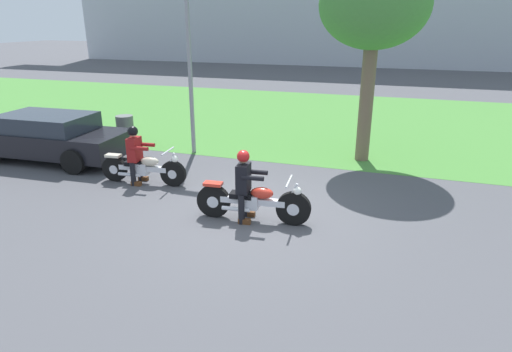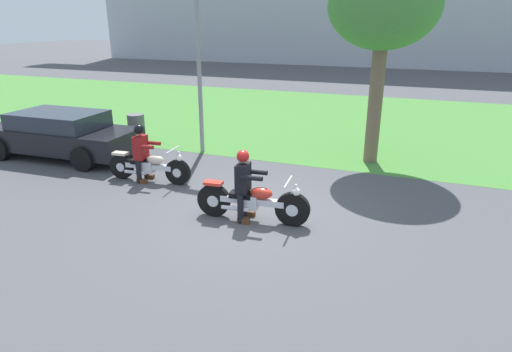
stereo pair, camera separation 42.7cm
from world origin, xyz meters
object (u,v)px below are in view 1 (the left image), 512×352
motorcycle_follow (143,168)px  trash_can (125,130)px  motorcycle_lead (253,201)px  rider_lead (244,180)px  streetlight_pole (192,33)px  car_parked (48,136)px  tree_roadside (374,7)px  rider_follow (135,150)px

motorcycle_follow → trash_can: 3.75m
motorcycle_lead → rider_lead: 0.46m
motorcycle_lead → streetlight_pole: streetlight_pole is taller
streetlight_pole → car_parked: (-3.59, -1.88, -2.68)m
motorcycle_lead → rider_lead: rider_lead is taller
motorcycle_lead → tree_roadside: size_ratio=0.44×
trash_can → car_parked: (-1.07, -2.03, 0.21)m
trash_can → car_parked: bearing=-117.8°
car_parked → trash_can: bearing=60.1°
motorcycle_lead → car_parked: size_ratio=0.50×
motorcycle_lead → rider_lead: size_ratio=1.59×
rider_lead → tree_roadside: tree_roadside is taller
tree_roadside → car_parked: 9.26m
trash_can → motorcycle_lead: bearing=-35.9°
streetlight_pole → trash_can: size_ratio=5.87×
streetlight_pole → trash_can: (-2.52, 0.15, -2.89)m
motorcycle_lead → rider_follow: bearing=156.2°
tree_roadside → car_parked: tree_roadside is taller
tree_roadside → car_parked: (-8.21, -2.70, -3.32)m
rider_lead → car_parked: (-6.42, 1.98, -0.16)m
rider_follow → motorcycle_follow: bearing=-0.9°
motorcycle_follow → rider_lead: bearing=-26.2°
motorcycle_follow → car_parked: bearing=161.5°
rider_follow → car_parked: size_ratio=0.31×
rider_follow → streetlight_pole: (0.28, 2.73, 2.54)m
trash_can → rider_follow: bearing=-52.1°
motorcycle_follow → tree_roadside: (4.74, 3.54, 3.60)m
rider_lead → streetlight_pole: (-2.83, 3.86, 2.52)m
streetlight_pole → car_parked: bearing=-152.4°
rider_follow → car_parked: rider_follow is taller
motorcycle_follow → trash_can: size_ratio=2.35×
rider_follow → rider_lead: bearing=-24.9°
tree_roadside → streetlight_pole: 4.74m
tree_roadside → car_parked: size_ratio=1.15×
car_parked → streetlight_pole: bearing=25.4°
rider_lead → car_parked: size_ratio=0.32×
motorcycle_lead → trash_can: 6.82m
car_parked → tree_roadside: bearing=16.0°
motorcycle_lead → trash_can: size_ratio=2.49×
tree_roadside → streetlight_pole: bearing=-169.9°
rider_lead → tree_roadside: (1.80, 4.68, 3.16)m
motorcycle_follow → tree_roadside: bearing=31.8°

